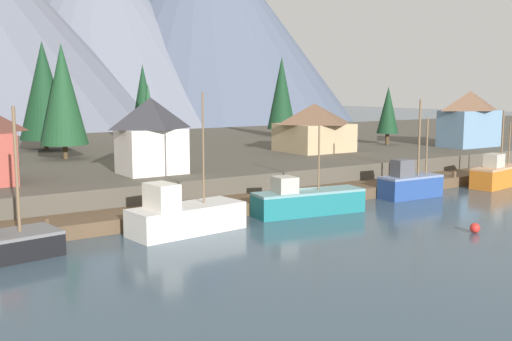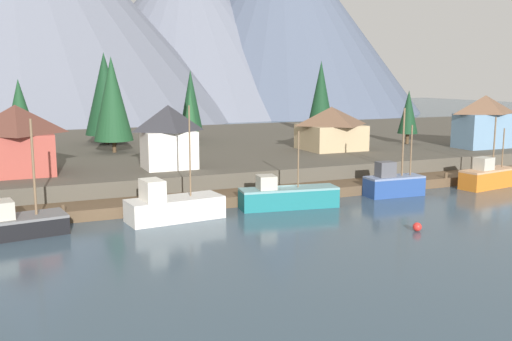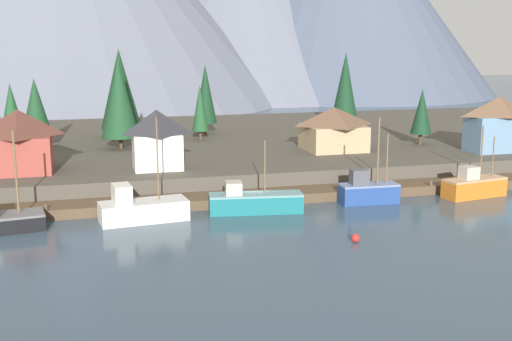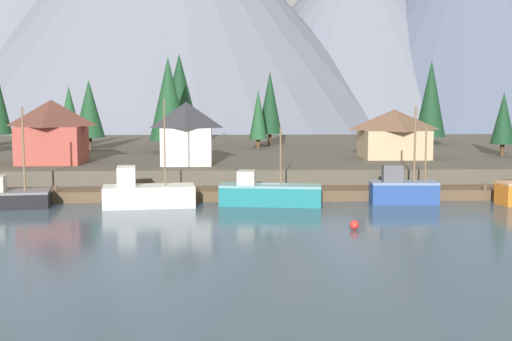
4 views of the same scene
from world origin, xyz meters
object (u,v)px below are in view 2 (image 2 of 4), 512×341
Objects in this scene: house_blue at (484,121)px; conifer_near_left at (408,112)px; house_white at (169,136)px; fishing_boat_teal at (287,196)px; fishing_boat_orange at (488,177)px; house_tan at (331,128)px; conifer_far_left at (112,99)px; fishing_boat_black at (15,223)px; conifer_back_left at (321,94)px; conifer_centre at (105,94)px; conifer_back_right at (191,100)px; fishing_boat_white at (172,206)px; conifer_near_right at (20,110)px; house_red at (17,139)px; channel_buoy at (417,227)px; fishing_boat_blue at (393,184)px; conifer_far_right at (190,112)px.

conifer_near_left reaches higher than house_blue.
fishing_boat_teal is at bearing -55.58° from house_white.
house_white is at bearing 150.44° from fishing_boat_orange.
conifer_far_left is at bearing 162.72° from house_tan.
fishing_boat_black is 23.18m from fishing_boat_teal.
house_blue reaches higher than fishing_boat_black.
conifer_back_left reaches higher than fishing_boat_orange.
conifer_near_left is at bearing -23.86° from conifer_centre.
house_white is 0.87× the size of conifer_near_left.
conifer_back_left is at bearing 30.46° from fishing_boat_black.
house_blue is 41.92m from conifer_back_right.
conifer_near_right is (-10.93, 31.26, 6.74)m from fishing_boat_white.
house_red is (-46.96, 13.76, 4.78)m from fishing_boat_orange.
fishing_boat_teal is 37.80m from house_blue.
conifer_near_left reaches higher than fishing_boat_teal.
conifer_far_left reaches higher than channel_buoy.
house_white is at bearing 132.49° from fishing_boat_teal.
conifer_back_left is (13.46, 38.53, 7.87)m from fishing_boat_blue.
conifer_back_left is (47.62, 8.08, 1.20)m from conifer_near_right.
conifer_near_left is (-6.58, 7.69, 0.93)m from house_blue.
fishing_boat_white is 44.91m from conifer_near_left.
house_blue is (46.40, 12.24, 4.92)m from fishing_boat_white.
conifer_near_right is at bearing 79.17° from fishing_boat_black.
conifer_near_left is at bearing -12.59° from conifer_near_right.
conifer_back_left is (10.18, 20.62, 3.75)m from house_tan.
fishing_boat_orange is at bearing -102.84° from conifer_near_left.
channel_buoy is at bearing -85.95° from conifer_back_right.
conifer_back_right is at bearing 68.29° from house_white.
conifer_back_left reaches higher than fishing_boat_blue.
channel_buoy is at bearing -66.12° from conifer_far_left.
conifer_back_right is 49.62m from channel_buoy.
fishing_boat_blue reaches higher than fishing_boat_black.
conifer_centre reaches higher than house_tan.
conifer_near_right is (1.33, 31.36, 6.91)m from fishing_boat_black.
fishing_boat_teal is at bearing -31.49° from house_red.
conifer_far_left is (-26.71, 8.31, 3.87)m from house_tan.
house_white is at bearing -112.84° from conifer_far_right.
conifer_back_left is (1.34, 39.07, 7.92)m from fishing_boat_orange.
fishing_boat_black reaches higher than house_tan.
fishing_boat_teal is 26.87m from house_red.
house_white is 37.78m from conifer_near_left.
fishing_boat_white is at bearing -109.30° from conifer_back_right.
conifer_back_left is 26.57m from conifer_far_right.
house_red is 38.41m from house_tan.
fishing_boat_blue is 12.13m from fishing_boat_orange.
house_blue is at bearing -29.11° from conifer_far_right.
fishing_boat_blue is 41.57m from conifer_back_left.
fishing_boat_teal is 35.48m from conifer_near_left.
conifer_near_left reaches higher than fishing_boat_orange.
conifer_back_right is at bearing 124.99° from house_tan.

